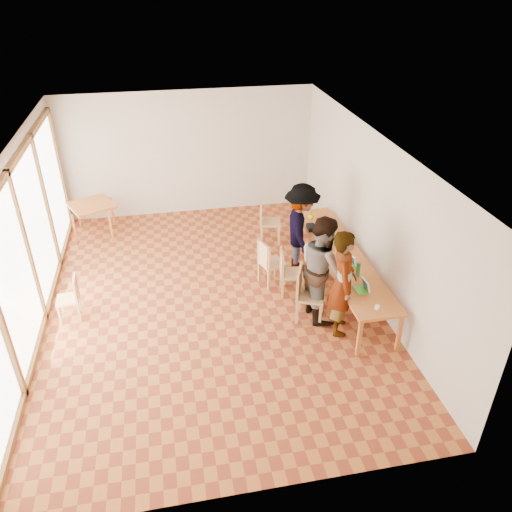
{
  "coord_description": "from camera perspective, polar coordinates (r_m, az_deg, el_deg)",
  "views": [
    {
      "loc": [
        -0.61,
        -7.64,
        5.5
      ],
      "look_at": [
        0.8,
        -0.37,
        1.1
      ],
      "focal_mm": 35.0,
      "sensor_mm": 36.0,
      "label": 1
    }
  ],
  "objects": [
    {
      "name": "communal_table",
      "position": [
        9.53,
        9.66,
        0.03
      ],
      "size": [
        0.8,
        4.0,
        0.75
      ],
      "color": "#CD6C2D",
      "rests_on": "ground"
    },
    {
      "name": "condiment_cup",
      "position": [
        8.14,
        13.7,
        -5.71
      ],
      "size": [
        0.08,
        0.08,
        0.06
      ],
      "primitive_type": "cylinder",
      "color": "white",
      "rests_on": "communal_table"
    },
    {
      "name": "clear_glass",
      "position": [
        9.78,
        10.99,
        1.36
      ],
      "size": [
        0.07,
        0.07,
        0.09
      ],
      "primitive_type": "cylinder",
      "color": "silver",
      "rests_on": "communal_table"
    },
    {
      "name": "laptop_far",
      "position": [
        9.86,
        8.73,
        1.89
      ],
      "size": [
        0.25,
        0.27,
        0.2
      ],
      "rotation": [
        0.0,
        0.0,
        0.22
      ],
      "color": "green",
      "rests_on": "communal_table"
    },
    {
      "name": "ceiling",
      "position": [
        8.06,
        -6.25,
        12.62
      ],
      "size": [
        6.0,
        8.0,
        0.04
      ],
      "primitive_type": "cube",
      "color": "white",
      "rests_on": "wall_back"
    },
    {
      "name": "chair_empty",
      "position": [
        11.11,
        1.09,
        4.52
      ],
      "size": [
        0.54,
        0.54,
        0.52
      ],
      "rotation": [
        0.0,
        0.0,
        -0.21
      ],
      "color": "#E1A570",
      "rests_on": "ground"
    },
    {
      "name": "pink_phone",
      "position": [
        9.39,
        10.99,
        -0.23
      ],
      "size": [
        0.05,
        0.1,
        0.01
      ],
      "primitive_type": "cube",
      "color": "#C52C5E",
      "rests_on": "communal_table"
    },
    {
      "name": "chair_spare",
      "position": [
        9.28,
        -20.3,
        -4.04
      ],
      "size": [
        0.4,
        0.4,
        0.43
      ],
      "rotation": [
        0.0,
        0.0,
        3.19
      ],
      "color": "#E1A570",
      "rests_on": "ground"
    },
    {
      "name": "chair_far",
      "position": [
        9.32,
        3.51,
        -1.39
      ],
      "size": [
        0.48,
        0.48,
        0.48
      ],
      "rotation": [
        0.0,
        0.0,
        -0.15
      ],
      "color": "#E1A570",
      "rests_on": "ground"
    },
    {
      "name": "wall_back",
      "position": [
        12.32,
        -7.71,
        11.5
      ],
      "size": [
        6.0,
        0.1,
        3.0
      ],
      "primitive_type": "cube",
      "color": "beige",
      "rests_on": "ground"
    },
    {
      "name": "chair_mid",
      "position": [
        9.55,
        1.38,
        -0.31
      ],
      "size": [
        0.56,
        0.56,
        0.5
      ],
      "rotation": [
        0.0,
        0.0,
        0.32
      ],
      "color": "#E1A570",
      "rests_on": "ground"
    },
    {
      "name": "laptop_near",
      "position": [
        8.51,
        12.14,
        -3.54
      ],
      "size": [
        0.23,
        0.26,
        0.21
      ],
      "rotation": [
        0.0,
        0.0,
        0.07
      ],
      "color": "green",
      "rests_on": "communal_table"
    },
    {
      "name": "person_mid",
      "position": [
        8.62,
        7.61,
        -1.34
      ],
      "size": [
        0.79,
        0.98,
        1.93
      ],
      "primitive_type": "imported",
      "rotation": [
        0.0,
        0.0,
        1.64
      ],
      "color": "gray",
      "rests_on": "ground"
    },
    {
      "name": "ground",
      "position": [
        9.43,
        -5.23,
        -5.09
      ],
      "size": [
        8.0,
        8.0,
        0.0
      ],
      "primitive_type": "plane",
      "color": "#AC5D29",
      "rests_on": "ground"
    },
    {
      "name": "chair_near",
      "position": [
        8.67,
        5.59,
        -3.7
      ],
      "size": [
        0.62,
        0.62,
        0.54
      ],
      "rotation": [
        0.0,
        0.0,
        -0.4
      ],
      "color": "#E1A570",
      "rests_on": "ground"
    },
    {
      "name": "wall_right",
      "position": [
        9.35,
        12.95,
        4.57
      ],
      "size": [
        0.1,
        8.0,
        3.0
      ],
      "primitive_type": "cube",
      "color": "beige",
      "rests_on": "ground"
    },
    {
      "name": "green_bottle",
      "position": [
        8.8,
        11.58,
        -1.57
      ],
      "size": [
        0.07,
        0.07,
        0.28
      ],
      "primitive_type": "cylinder",
      "color": "#1F6935",
      "rests_on": "communal_table"
    },
    {
      "name": "window_wall",
      "position": [
        8.94,
        -24.89,
        1.05
      ],
      "size": [
        0.1,
        8.0,
        3.0
      ],
      "primitive_type": "cube",
      "color": "white",
      "rests_on": "ground"
    },
    {
      "name": "person_near",
      "position": [
        8.3,
        9.89,
        -3.05
      ],
      "size": [
        0.62,
        0.79,
        1.9
      ],
      "primitive_type": "imported",
      "rotation": [
        0.0,
        0.0,
        1.3
      ],
      "color": "gray",
      "rests_on": "ground"
    },
    {
      "name": "side_table",
      "position": [
        11.97,
        -18.25,
        5.31
      ],
      "size": [
        0.9,
        0.9,
        0.75
      ],
      "rotation": [
        0.0,
        0.0,
        0.44
      ],
      "color": "#CD6C2D",
      "rests_on": "ground"
    },
    {
      "name": "black_pouch",
      "position": [
        10.27,
        6.34,
        3.26
      ],
      "size": [
        0.16,
        0.26,
        0.09
      ],
      "primitive_type": "cube",
      "color": "black",
      "rests_on": "communal_table"
    },
    {
      "name": "wall_front",
      "position": [
        5.44,
        -1.01,
        -16.56
      ],
      "size": [
        6.0,
        0.1,
        3.0
      ],
      "primitive_type": "cube",
      "color": "beige",
      "rests_on": "ground"
    },
    {
      "name": "person_far",
      "position": [
        9.88,
        5.16,
        3.07
      ],
      "size": [
        0.85,
        1.29,
        1.87
      ],
      "primitive_type": "imported",
      "rotation": [
        0.0,
        0.0,
        1.44
      ],
      "color": "gray",
      "rests_on": "ground"
    },
    {
      "name": "laptop_mid",
      "position": [
        9.16,
        10.63,
        -0.68
      ],
      "size": [
        0.27,
        0.29,
        0.2
      ],
      "rotation": [
        0.0,
        0.0,
        0.31
      ],
      "color": "green",
      "rests_on": "communal_table"
    },
    {
      "name": "yellow_mug",
      "position": [
        10.71,
        6.35,
        4.51
      ],
      "size": [
        0.17,
        0.17,
        0.11
      ],
      "primitive_type": "imported",
      "rotation": [
        0.0,
        0.0,
        0.31
      ],
      "color": "yellow",
      "rests_on": "communal_table"
    }
  ]
}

